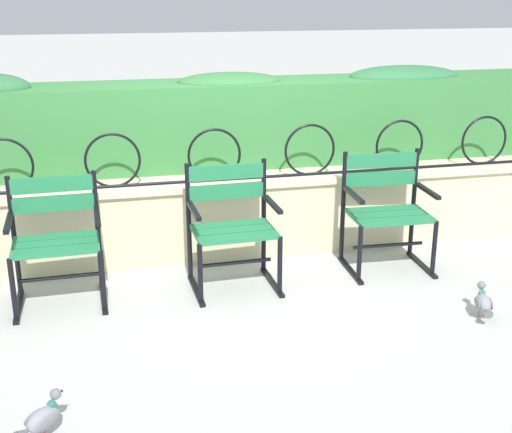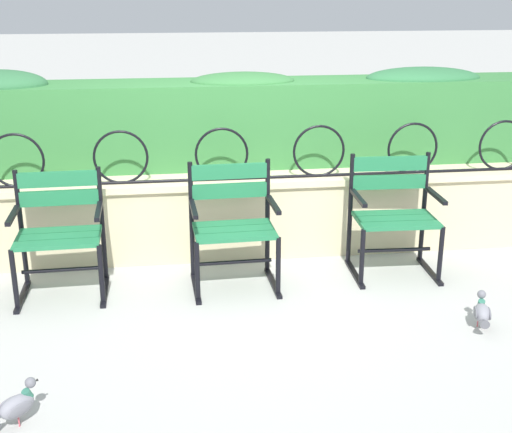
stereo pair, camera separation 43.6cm
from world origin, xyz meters
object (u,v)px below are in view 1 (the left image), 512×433
(park_chair_left, at_px, (56,237))
(park_chair_centre, at_px, (232,224))
(pigeon_far_side, at_px, (42,419))
(park_chair_right, at_px, (386,208))
(pigeon_near_chairs, at_px, (483,303))

(park_chair_left, bearing_deg, park_chair_centre, -0.94)
(park_chair_left, xyz_separation_m, pigeon_far_side, (-0.03, -1.60, -0.36))
(park_chair_right, distance_m, pigeon_far_side, 3.01)
(park_chair_right, height_order, pigeon_far_side, park_chair_right)
(park_chair_right, distance_m, pigeon_near_chairs, 1.10)
(park_chair_left, distance_m, park_chair_right, 2.46)
(park_chair_left, distance_m, pigeon_near_chairs, 2.92)
(park_chair_centre, xyz_separation_m, park_chair_right, (1.23, 0.08, 0.00))
(park_chair_right, xyz_separation_m, pigeon_far_side, (-2.48, -1.66, -0.36))
(park_chair_left, relative_size, pigeon_far_side, 3.73)
(park_chair_centre, bearing_deg, park_chair_right, 3.59)
(park_chair_centre, height_order, pigeon_far_side, park_chair_centre)
(park_chair_right, bearing_deg, park_chair_centre, -176.41)
(pigeon_far_side, bearing_deg, pigeon_near_chairs, 13.46)
(park_chair_right, bearing_deg, pigeon_near_chairs, -74.35)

